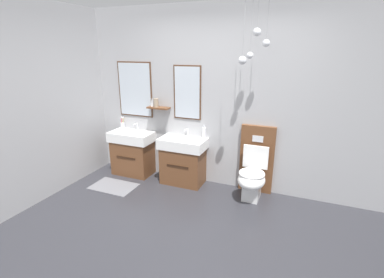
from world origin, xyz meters
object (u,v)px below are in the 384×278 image
vanity_sink_right (183,160)px  toilet (254,172)px  toothbrush_cup (123,125)px  soap_dispenser (204,132)px  vanity_sink_left (133,152)px

vanity_sink_right → toilet: (1.10, -0.02, -0.00)m
toothbrush_cup → soap_dispenser: size_ratio=1.02×
vanity_sink_right → toothbrush_cup: bearing=173.4°
toilet → soap_dispenser: (-0.82, 0.17, 0.44)m
vanity_sink_right → toothbrush_cup: 1.27m
toilet → vanity_sink_right: bearing=178.8°
vanity_sink_right → toothbrush_cup: toothbrush_cup is taller
soap_dispenser → vanity_sink_left: bearing=-173.0°
toothbrush_cup → vanity_sink_right: bearing=-6.6°
vanity_sink_left → toilet: 2.02m
toothbrush_cup → soap_dispenser: (1.48, 0.01, 0.03)m
vanity_sink_right → toilet: bearing=-1.2°
vanity_sink_left → soap_dispenser: 1.29m
toilet → toothbrush_cup: size_ratio=4.83×
toilet → toothbrush_cup: (-2.29, 0.16, 0.41)m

